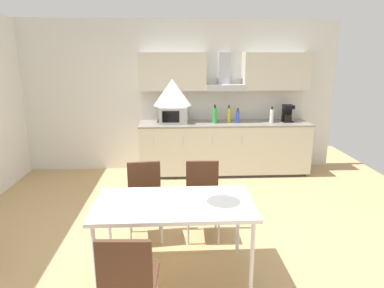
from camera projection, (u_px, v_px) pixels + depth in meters
name	position (u px, v px, depth m)	size (l,w,h in m)	color
ground_plane	(165.00, 249.00, 3.76)	(7.64, 8.50, 0.02)	tan
wall_back	(168.00, 97.00, 6.21)	(6.11, 0.10, 2.68)	silver
kitchen_counter	(224.00, 148.00, 6.11)	(2.97, 0.69, 0.92)	#333333
backsplash_tile	(222.00, 105.00, 6.24)	(2.95, 0.02, 0.52)	silver
upper_wall_cabinets	(225.00, 72.00, 5.94)	(2.95, 0.40, 0.64)	beige
microwave	(173.00, 115.00, 5.92)	(0.48, 0.35, 0.28)	#ADADB2
coffee_maker	(287.00, 113.00, 6.05)	(0.18, 0.19, 0.30)	black
bottle_yellow	(229.00, 115.00, 5.99)	(0.06, 0.06, 0.31)	yellow
bottle_green	(215.00, 115.00, 5.91)	(0.08, 0.08, 0.32)	green
bottle_blue	(238.00, 117.00, 5.95)	(0.06, 0.06, 0.26)	blue
bottle_white	(272.00, 116.00, 5.97)	(0.07, 0.07, 0.28)	white
dining_table	(174.00, 207.00, 3.15)	(1.46, 0.78, 0.75)	white
chair_far_left	(145.00, 193.00, 3.92)	(0.44, 0.44, 0.87)	#4C2D1E
chair_near_left	(128.00, 276.00, 2.43)	(0.42, 0.42, 0.87)	#4C2D1E
chair_far_right	(203.00, 191.00, 3.96)	(0.41, 0.41, 0.87)	#4C2D1E
pendant_lamp	(172.00, 92.00, 2.89)	(0.32, 0.32, 0.22)	silver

